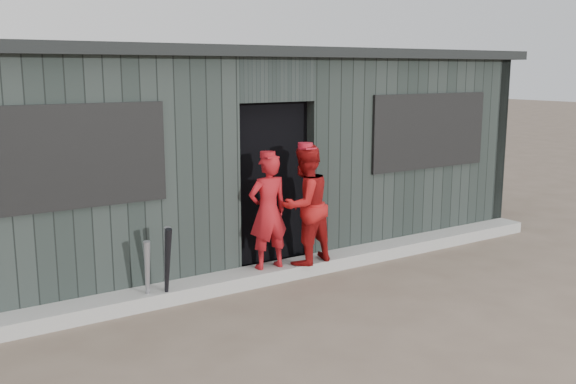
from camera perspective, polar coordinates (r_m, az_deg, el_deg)
ground at (r=6.17m, az=9.40°, el=-11.84°), size 80.00×80.00×0.00m
curb at (r=7.49m, az=-0.08°, el=-6.94°), size 8.00×0.36×0.15m
bat_left at (r=6.57m, az=-12.40°, el=-7.18°), size 0.10×0.18×0.72m
bat_mid at (r=6.63m, az=-10.73°, el=-6.46°), size 0.08×0.17×0.83m
bat_right at (r=6.53m, az=-10.67°, el=-6.62°), size 0.11×0.28×0.85m
player_red_left at (r=7.17m, az=-1.79°, el=-1.75°), size 0.49×0.33×1.30m
player_red_right at (r=7.34m, az=1.52°, el=-1.15°), size 0.76×0.64×1.38m
player_grey_back at (r=7.87m, az=-1.75°, el=-2.08°), size 0.60×0.40×1.21m
dugout at (r=8.66m, az=-6.20°, el=3.64°), size 8.30×3.30×2.62m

